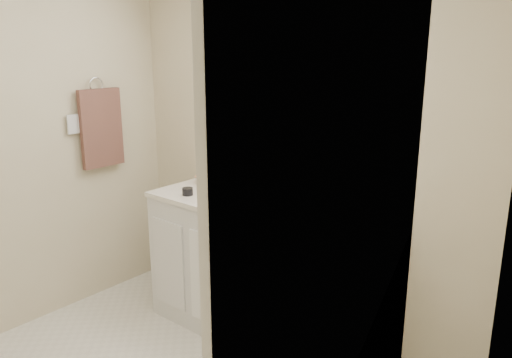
{
  "coord_description": "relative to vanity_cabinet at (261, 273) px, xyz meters",
  "views": [
    {
      "loc": [
        1.81,
        -1.22,
        1.81
      ],
      "look_at": [
        0.0,
        0.97,
        1.05
      ],
      "focal_mm": 35.0,
      "sensor_mm": 36.0,
      "label": 1
    }
  ],
  "objects": [
    {
      "name": "orange_comb",
      "position": [
        0.16,
        -0.2,
        0.46
      ],
      "size": [
        0.12,
        0.03,
        0.01
      ],
      "primitive_type": "cube",
      "rotation": [
        0.0,
        0.0,
        0.03
      ],
      "color": "orange",
      "rests_on": "countertop"
    },
    {
      "name": "soap_bottle_white",
      "position": [
        -0.23,
        0.19,
        0.55
      ],
      "size": [
        0.1,
        0.1,
        0.19
      ],
      "primitive_type": "imported",
      "rotation": [
        0.0,
        0.0,
        -0.41
      ],
      "color": "white",
      "rests_on": "countertop"
    },
    {
      "name": "wicker_basket",
      "position": [
        -0.59,
        0.17,
        0.48
      ],
      "size": [
        0.26,
        0.26,
        0.05
      ],
      "primitive_type": "imported",
      "rotation": [
        0.0,
        0.0,
        0.2
      ],
      "color": "#B37048",
      "rests_on": "countertop"
    },
    {
      "name": "tan_cup",
      "position": [
        0.14,
        0.1,
        0.5
      ],
      "size": [
        0.09,
        0.09,
        0.1
      ],
      "primitive_type": "cylinder",
      "rotation": [
        0.0,
        0.0,
        0.32
      ],
      "color": "tan",
      "rests_on": "countertop"
    },
    {
      "name": "towel_ring",
      "position": [
        -1.27,
        -0.25,
        1.12
      ],
      "size": [
        0.01,
        0.11,
        0.11
      ],
      "primitive_type": "torus",
      "rotation": [
        0.0,
        1.57,
        0.0
      ],
      "color": "silver",
      "rests_on": "wall_left"
    },
    {
      "name": "countertop",
      "position": [
        0.0,
        0.0,
        0.44
      ],
      "size": [
        1.52,
        0.57,
        0.03
      ],
      "primitive_type": "cube",
      "color": "white",
      "rests_on": "vanity_cabinet"
    },
    {
      "name": "green_soap",
      "position": [
        0.34,
        -0.14,
        0.48
      ],
      "size": [
        0.08,
        0.07,
        0.02
      ],
      "primitive_type": "cube",
      "rotation": [
        0.0,
        0.0,
        0.43
      ],
      "color": "#90BB2D",
      "rests_on": "soap_dish"
    },
    {
      "name": "wall_back",
      "position": [
        0.0,
        0.28,
        0.77
      ],
      "size": [
        2.6,
        0.02,
        2.4
      ],
      "primitive_type": "cube",
      "color": "beige",
      "rests_on": "floor"
    },
    {
      "name": "hair_dryer",
      "position": [
        -0.57,
        0.17,
        0.54
      ],
      "size": [
        0.16,
        0.12,
        0.07
      ],
      "primitive_type": "cylinder",
      "rotation": [
        0.0,
        1.57,
        0.34
      ],
      "color": "black",
      "rests_on": "wicker_basket"
    },
    {
      "name": "dark_jar",
      "position": [
        -0.49,
        -0.15,
        0.48
      ],
      "size": [
        0.09,
        0.09,
        0.05
      ],
      "primitive_type": "cylinder",
      "rotation": [
        0.0,
        0.0,
        0.41
      ],
      "color": "black",
      "rests_on": "countertop"
    },
    {
      "name": "switch_plate",
      "position": [
        -1.27,
        -0.45,
        0.88
      ],
      "size": [
        0.01,
        0.08,
        0.13
      ],
      "primitive_type": "cube",
      "color": "silver",
      "rests_on": "wall_left"
    },
    {
      "name": "wall_right",
      "position": [
        1.3,
        -1.02,
        0.77
      ],
      "size": [
        0.02,
        2.6,
        2.4
      ],
      "primitive_type": "cube",
      "color": "beige",
      "rests_on": "floor"
    },
    {
      "name": "soap_bottle_yellow",
      "position": [
        -0.4,
        0.2,
        0.53
      ],
      "size": [
        0.14,
        0.14,
        0.15
      ],
      "primitive_type": "imported",
      "rotation": [
        0.0,
        0.0,
        -0.14
      ],
      "color": "#ECEE5C",
      "rests_on": "countertop"
    },
    {
      "name": "clear_pump_bottle",
      "position": [
        0.51,
        0.14,
        0.55
      ],
      "size": [
        0.09,
        0.09,
        0.18
      ],
      "primitive_type": "cylinder",
      "rotation": [
        0.0,
        0.0,
        0.37
      ],
      "color": "silver",
      "rests_on": "countertop"
    },
    {
      "name": "toothbrush",
      "position": [
        0.15,
        0.1,
        0.6
      ],
      "size": [
        0.02,
        0.04,
        0.21
      ],
      "primitive_type": "cylinder",
      "rotation": [
        0.14,
        0.0,
        -0.18
      ],
      "color": "#DB398C",
      "rests_on": "tan_cup"
    },
    {
      "name": "blue_mug",
      "position": [
        -0.08,
        0.15,
        0.51
      ],
      "size": [
        0.1,
        0.1,
        0.11
      ],
      "primitive_type": "cylinder",
      "rotation": [
        0.0,
        0.0,
        0.4
      ],
      "color": "#2517A2",
      "rests_on": "countertop"
    },
    {
      "name": "sink_basin",
      "position": [
        0.0,
        -0.02,
        0.44
      ],
      "size": [
        0.37,
        0.37,
        0.02
      ],
      "primitive_type": "cylinder",
      "color": "beige",
      "rests_on": "countertop"
    },
    {
      "name": "soap_dish",
      "position": [
        0.34,
        -0.14,
        0.46
      ],
      "size": [
        0.1,
        0.09,
        0.01
      ],
      "primitive_type": "cube",
      "rotation": [
        0.0,
        0.0,
        0.28
      ],
      "color": "white",
      "rests_on": "countertop"
    },
    {
      "name": "faucet",
      "position": [
        0.0,
        0.16,
        0.51
      ],
      "size": [
        0.02,
        0.02,
        0.11
      ],
      "primitive_type": "cylinder",
      "color": "silver",
      "rests_on": "countertop"
    },
    {
      "name": "vanity_cabinet",
      "position": [
        0.0,
        0.0,
        0.0
      ],
      "size": [
        1.5,
        0.55,
        0.85
      ],
      "primitive_type": "cube",
      "color": "silver",
      "rests_on": "floor"
    },
    {
      "name": "hand_towel",
      "position": [
        -1.25,
        -0.25,
        0.82
      ],
      "size": [
        0.04,
        0.32,
        0.55
      ],
      "primitive_type": "cube",
      "color": "#412823",
      "rests_on": "towel_ring"
    },
    {
      "name": "mirror",
      "position": [
        0.0,
        0.27,
        1.14
      ],
      "size": [
        1.48,
        0.01,
        1.2
      ],
      "primitive_type": "cube",
      "color": "white",
      "rests_on": "wall_back"
    },
    {
      "name": "backsplash",
      "position": [
        0.0,
        0.26,
        0.5
      ],
      "size": [
        1.52,
        0.03,
        0.08
      ],
      "primitive_type": "cube",
      "color": "silver",
      "rests_on": "countertop"
    },
    {
      "name": "extra_white_bottle",
      "position": [
        -0.34,
        0.09,
        0.53
      ],
      "size": [
        0.06,
        0.06,
        0.14
      ],
      "primitive_type": "cylinder",
      "rotation": [
        0.0,
        0.0,
        -0.36
      ],
      "color": "silver",
      "rests_on": "countertop"
    },
    {
      "name": "mouthwash_bottle",
      "position": [
        0.32,
        0.03,
        0.54
      ],
      "size": [
        0.08,
        0.08,
        0.16
      ],
      "primitive_type": "cylinder",
      "rotation": [
        0.0,
        0.0,
        -0.24
      ],
      "color": "#0D9F8D",
      "rests_on": "countertop"
    },
    {
      "name": "soap_bottle_cream",
      "position": [
        -0.33,
        0.21,
        0.54
      ],
      "size": [
        0.08,
        0.08,
        0.17
      ],
      "primitive_type": "imported",
      "rotation": [
        0.0,
        0.0,
        0.07
      ],
      "color": "beige",
      "rests_on": "countertop"
    }
  ]
}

